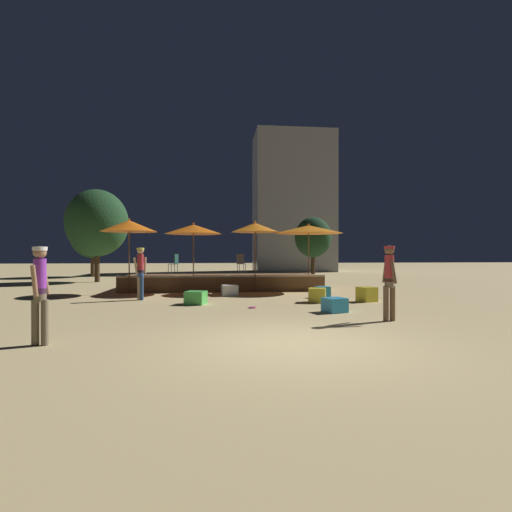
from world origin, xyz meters
TOP-DOWN VIEW (x-y plane):
  - ground_plane at (0.00, 0.00)m, footprint 120.00×120.00m
  - wooden_deck at (-1.04, 11.20)m, footprint 8.78×3.10m
  - patio_umbrella_0 at (-4.87, 9.54)m, footprint 2.26×2.26m
  - patio_umbrella_1 at (-2.29, 9.84)m, footprint 2.40×2.40m
  - patio_umbrella_2 at (2.70, 9.94)m, footprint 2.98×2.98m
  - patio_umbrella_3 at (0.31, 9.64)m, footprint 2.02×2.02m
  - cube_seat_0 at (-2.01, 5.82)m, footprint 0.75×0.75m
  - cube_seat_1 at (2.02, 5.91)m, footprint 0.69×0.69m
  - cube_seat_2 at (1.93, 3.67)m, footprint 0.69×0.69m
  - cube_seat_3 at (3.76, 5.93)m, footprint 0.69×0.69m
  - cube_seat_4 at (2.58, 7.21)m, footprint 0.53×0.53m
  - cube_seat_5 at (-0.83, 8.30)m, footprint 0.67×0.67m
  - person_0 at (-4.00, 7.21)m, footprint 0.45×0.37m
  - person_1 at (-4.52, 0.30)m, footprint 0.30×0.55m
  - person_2 at (2.81, 2.10)m, footprint 0.31×0.58m
  - bistro_chair_0 at (-3.17, 10.94)m, footprint 0.44×0.44m
  - bistro_chair_1 at (-0.20, 11.05)m, footprint 0.42×0.42m
  - frisbee_disc at (-0.27, 4.73)m, footprint 0.24×0.24m
  - background_tree_0 at (-8.09, 16.47)m, footprint 3.47×3.47m
  - background_tree_1 at (-9.93, 21.91)m, footprint 3.12×3.12m
  - background_tree_2 at (5.31, 19.54)m, footprint 2.51×2.51m
  - distant_building at (5.83, 29.02)m, footprint 7.11×4.64m

SIDE VIEW (x-z plane):
  - ground_plane at x=0.00m, z-range 0.00..0.00m
  - frisbee_disc at x=-0.27m, z-range 0.00..0.03m
  - cube_seat_2 at x=1.93m, z-range 0.00..0.40m
  - cube_seat_5 at x=-0.83m, z-range 0.00..0.42m
  - cube_seat_0 at x=-2.01m, z-range 0.00..0.42m
  - cube_seat_4 at x=2.58m, z-range 0.00..0.42m
  - cube_seat_1 at x=2.02m, z-range 0.00..0.47m
  - cube_seat_3 at x=3.76m, z-range 0.00..0.50m
  - wooden_deck at x=-1.04m, z-range -0.04..0.68m
  - person_1 at x=-4.52m, z-range 0.12..1.90m
  - person_2 at x=2.81m, z-range 0.14..1.98m
  - person_0 at x=-4.00m, z-range 0.14..2.00m
  - bistro_chair_0 at x=-3.17m, z-range 0.81..1.71m
  - bistro_chair_1 at x=-0.20m, z-range 0.81..1.71m
  - patio_umbrella_1 at x=-2.29m, z-range 1.19..4.13m
  - patio_umbrella_2 at x=2.70m, z-range 1.22..4.17m
  - background_tree_2 at x=5.31m, z-range 0.67..4.80m
  - patio_umbrella_3 at x=0.31m, z-range 1.23..4.25m
  - patio_umbrella_0 at x=-4.87m, z-range 1.22..4.30m
  - background_tree_1 at x=-9.93m, z-range 0.65..5.39m
  - background_tree_0 at x=-8.09m, z-range 0.73..6.03m
  - distant_building at x=5.83m, z-range 0.00..12.60m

